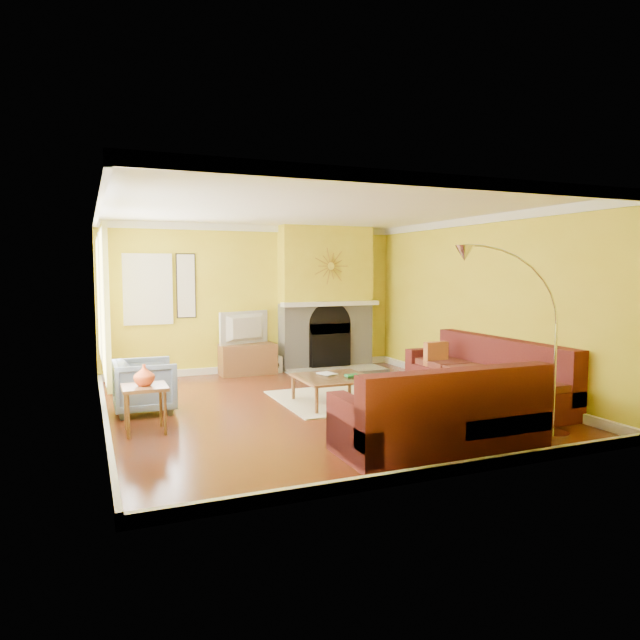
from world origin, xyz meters
name	(u,v)px	position (x,y,z in m)	size (l,w,h in m)	color
floor	(315,407)	(0.00, 0.00, -0.01)	(5.50, 6.00, 0.02)	maroon
ceiling	(315,208)	(0.00, 0.00, 2.71)	(5.50, 6.00, 0.02)	white
wall_back	(254,299)	(0.00, 3.01, 1.35)	(5.50, 0.02, 2.70)	yellow
wall_front	(443,330)	(0.00, -3.01, 1.35)	(5.50, 0.02, 2.70)	yellow
wall_left	(98,315)	(-2.76, 0.00, 1.35)	(0.02, 6.00, 2.70)	yellow
wall_right	(480,304)	(2.76, 0.00, 1.35)	(0.02, 6.00, 2.70)	yellow
baseboard	(315,402)	(0.00, 0.00, 0.06)	(5.50, 6.00, 0.12)	white
crown_molding	(315,213)	(0.00, 0.00, 2.64)	(5.50, 6.00, 0.12)	white
window_left_near	(99,297)	(-2.72, 1.30, 1.50)	(0.06, 1.22, 1.72)	white
window_left_far	(103,305)	(-2.72, -0.60, 1.50)	(0.06, 1.22, 1.72)	white
window_back	(148,289)	(-1.90, 2.96, 1.55)	(0.82, 0.06, 1.22)	white
wall_art	(186,286)	(-1.25, 2.97, 1.60)	(0.34, 0.04, 1.14)	white
fireplace	(326,298)	(1.35, 2.80, 1.35)	(1.80, 0.40, 2.70)	#9E9A95
mantel	(331,304)	(1.35, 2.56, 1.25)	(1.92, 0.22, 0.08)	white
hearth	(338,371)	(1.35, 2.25, 0.03)	(1.80, 0.70, 0.06)	#9E9A95
sunburst	(331,266)	(1.35, 2.57, 1.95)	(0.70, 0.04, 0.70)	olive
rug	(360,397)	(0.80, 0.23, 0.01)	(2.40, 1.80, 0.02)	beige
sectional_sofa	(421,381)	(1.07, -1.00, 0.45)	(3.35, 3.40, 0.90)	#5A1D1D
coffee_table	(334,390)	(0.30, 0.02, 0.20)	(1.00, 1.00, 0.40)	white
media_console	(248,359)	(-0.23, 2.70, 0.28)	(1.00, 0.45, 0.55)	brown
tv	(247,328)	(-0.23, 2.70, 0.84)	(1.02, 0.13, 0.59)	black
subwoofer	(272,364)	(0.25, 2.74, 0.15)	(0.30, 0.30, 0.30)	white
armchair	(145,386)	(-2.21, 0.53, 0.35)	(0.76, 0.78, 0.71)	slate
side_table	(145,409)	(-2.30, -0.45, 0.28)	(0.50, 0.50, 0.55)	brown
vase	(144,375)	(-2.30, -0.45, 0.67)	(0.24, 0.24, 0.25)	#C8491D
book	(322,375)	(0.15, 0.12, 0.41)	(0.20, 0.27, 0.03)	white
arc_lamp	(515,346)	(1.34, -2.39, 1.06)	(1.35, 0.36, 2.12)	silver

